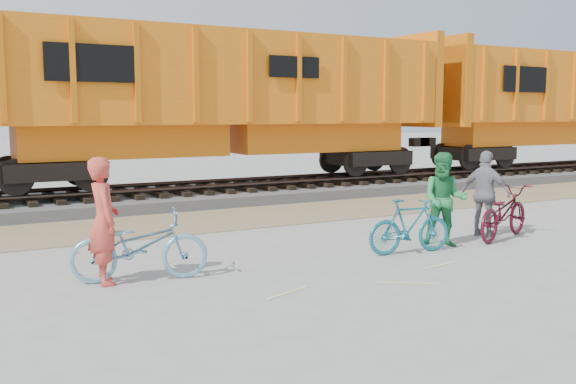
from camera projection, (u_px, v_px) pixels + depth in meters
name	position (u px, v px, depth m)	size (l,w,h in m)	color
ground	(318.00, 272.00, 10.26)	(120.00, 120.00, 0.00)	#9E9E99
gravel_strip	(195.00, 222.00, 15.03)	(120.00, 3.00, 0.02)	#9A835F
ballast_bed	(150.00, 199.00, 18.05)	(120.00, 4.00, 0.30)	slate
track	(150.00, 187.00, 18.01)	(120.00, 2.60, 0.24)	black
hopper_car_center	(227.00, 97.00, 18.85)	(14.00, 3.13, 4.65)	black
hopper_car_right	(566.00, 102.00, 26.08)	(14.00, 3.13, 4.65)	black
bicycle_blue	(140.00, 246.00, 9.70)	(0.71, 2.05, 1.08)	#6AA4BE
bicycle_teal	(410.00, 226.00, 11.61)	(0.47, 1.68, 1.01)	#176777
bicycle_maroon	(503.00, 213.00, 12.98)	(0.71, 2.05, 1.07)	#4B0D1B
person_solo	(104.00, 221.00, 9.49)	(0.69, 0.45, 1.90)	#CD4235
person_man	(445.00, 200.00, 12.21)	(0.88, 0.68, 1.80)	#247A40
person_woman	(486.00, 194.00, 13.24)	(1.04, 0.43, 1.77)	gray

